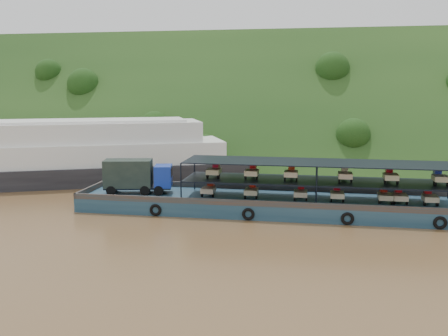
# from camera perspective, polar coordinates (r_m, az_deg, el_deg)

# --- Properties ---
(ground) EXTENTS (160.00, 160.00, 0.00)m
(ground) POSITION_cam_1_polar(r_m,az_deg,el_deg) (45.57, 1.82, -4.65)
(ground) COLOR brown
(ground) RESTS_ON ground
(hillside) EXTENTS (140.00, 39.60, 39.60)m
(hillside) POSITION_cam_1_polar(r_m,az_deg,el_deg) (80.76, 5.53, 1.48)
(hillside) COLOR #153312
(hillside) RESTS_ON ground
(cargo_barge) EXTENTS (35.00, 7.18, 4.54)m
(cargo_barge) POSITION_cam_1_polar(r_m,az_deg,el_deg) (44.59, 4.98, -3.56)
(cargo_barge) COLOR #143348
(cargo_barge) RESTS_ON ground
(passenger_ferry) EXTENTS (36.17, 22.22, 7.20)m
(passenger_ferry) POSITION_cam_1_polar(r_m,az_deg,el_deg) (60.03, -14.80, 1.48)
(passenger_ferry) COLOR black
(passenger_ferry) RESTS_ON ground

